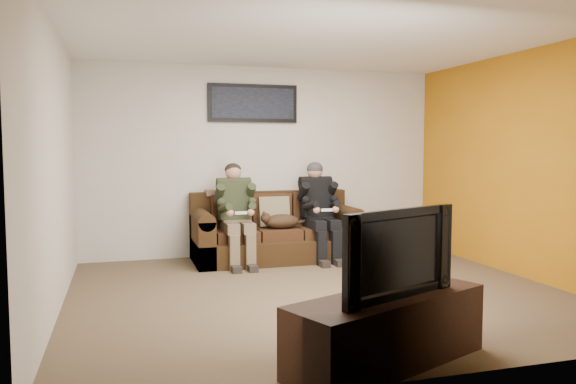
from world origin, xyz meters
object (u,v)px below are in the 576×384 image
object	(u,v)px
sofa	(275,234)
person_right	(319,205)
person_left	(236,208)
cat	(280,221)
television	(389,252)
tv_stand	(388,330)
framed_poster	(253,103)

from	to	relation	value
sofa	person_right	world-z (taller)	person_right
person_left	person_right	bearing A→B (deg)	0.02
person_right	cat	world-z (taller)	person_right
person_right	television	xyz separation A→B (m)	(-0.78, -3.60, 0.06)
tv_stand	person_right	bearing A→B (deg)	55.32
cat	television	size ratio (longest dim) A/B	0.63
sofa	framed_poster	distance (m)	1.82
person_right	television	world-z (taller)	person_right
tv_stand	television	size ratio (longest dim) A/B	1.48
person_left	television	world-z (taller)	person_left
person_left	person_right	distance (m)	1.12
cat	framed_poster	size ratio (longest dim) A/B	0.53
sofa	person_left	xyz separation A→B (m)	(-0.56, -0.18, 0.39)
framed_poster	tv_stand	size ratio (longest dim) A/B	0.81
tv_stand	sofa	bearing A→B (deg)	64.25
cat	sofa	bearing A→B (deg)	95.82
sofa	framed_poster	bearing A→B (deg)	117.26
person_left	television	size ratio (longest dim) A/B	1.23
person_right	person_left	bearing A→B (deg)	-179.98
person_right	framed_poster	size ratio (longest dim) A/B	1.04
television	person_left	bearing A→B (deg)	73.00
person_right	framed_poster	world-z (taller)	framed_poster
person_right	television	size ratio (longest dim) A/B	1.24
framed_poster	television	bearing A→B (deg)	-90.28
person_left	framed_poster	bearing A→B (deg)	57.66
person_left	television	xyz separation A→B (m)	(0.34, -3.60, 0.06)
framed_poster	television	size ratio (longest dim) A/B	1.19
person_right	framed_poster	distance (m)	1.67
cat	television	bearing A→B (deg)	-93.84
person_left	framed_poster	size ratio (longest dim) A/B	1.03
sofa	cat	world-z (taller)	sofa
person_left	cat	world-z (taller)	person_left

